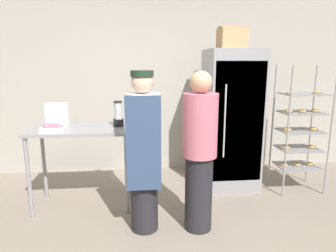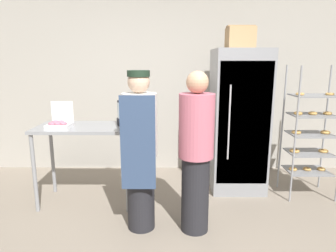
{
  "view_description": "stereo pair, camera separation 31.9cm",
  "coord_description": "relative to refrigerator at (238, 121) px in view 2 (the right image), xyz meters",
  "views": [
    {
      "loc": [
        -0.37,
        -2.3,
        1.67
      ],
      "look_at": [
        -0.06,
        0.82,
        0.99
      ],
      "focal_mm": 32.0,
      "sensor_mm": 36.0,
      "label": 1
    },
    {
      "loc": [
        -0.05,
        -2.31,
        1.67
      ],
      "look_at": [
        -0.06,
        0.82,
        0.99
      ],
      "focal_mm": 32.0,
      "sensor_mm": 36.0,
      "label": 2
    }
  ],
  "objects": [
    {
      "name": "back_wall",
      "position": [
        -0.85,
        0.78,
        0.47
      ],
      "size": [
        6.4,
        0.12,
        2.77
      ],
      "primitive_type": "cube",
      "color": "#ADA89E",
      "rests_on": "ground_plane"
    },
    {
      "name": "refrigerator",
      "position": [
        0.0,
        0.0,
        0.0
      ],
      "size": [
        0.68,
        0.73,
        1.82
      ],
      "color": "gray",
      "rests_on": "ground_plane"
    },
    {
      "name": "baking_rack",
      "position": [
        0.85,
        -0.24,
        -0.12
      ],
      "size": [
        0.58,
        0.45,
        1.63
      ],
      "color": "#93969B",
      "rests_on": "ground_plane"
    },
    {
      "name": "prep_counter",
      "position": [
        -1.88,
        -0.45,
        -0.1
      ],
      "size": [
        1.11,
        0.61,
        0.94
      ],
      "color": "gray",
      "rests_on": "ground_plane"
    },
    {
      "name": "donut_box",
      "position": [
        -2.13,
        -0.56,
        0.07
      ],
      "size": [
        0.25,
        0.25,
        0.29
      ],
      "color": "white",
      "rests_on": "prep_counter"
    },
    {
      "name": "blender_pitcher",
      "position": [
        -1.45,
        -0.4,
        0.15
      ],
      "size": [
        0.12,
        0.12,
        0.29
      ],
      "color": "black",
      "rests_on": "prep_counter"
    },
    {
      "name": "cardboard_storage_box",
      "position": [
        -0.01,
        0.08,
        1.05
      ],
      "size": [
        0.34,
        0.32,
        0.28
      ],
      "color": "tan",
      "rests_on": "refrigerator"
    },
    {
      "name": "person_baker",
      "position": [
        -1.18,
        -1.05,
        -0.08
      ],
      "size": [
        0.34,
        0.35,
        1.59
      ],
      "color": "#232328",
      "rests_on": "ground_plane"
    },
    {
      "name": "person_customer",
      "position": [
        -0.64,
        -1.08,
        -0.1
      ],
      "size": [
        0.34,
        0.34,
        1.59
      ],
      "color": "#232328",
      "rests_on": "ground_plane"
    }
  ]
}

